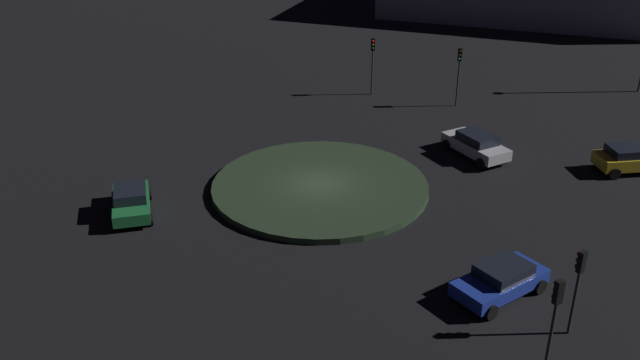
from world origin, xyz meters
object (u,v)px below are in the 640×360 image
car_yellow (629,159)px  traffic_light_northeast (459,65)px  traffic_light_southeast (578,276)px  car_silver (476,144)px  car_blue (501,279)px  car_green (131,201)px  traffic_light_south (554,312)px  traffic_light_northeast_near (373,55)px

car_yellow → traffic_light_northeast: (-6.23, 12.23, 2.24)m
traffic_light_southeast → car_silver: bearing=-37.0°
car_blue → traffic_light_northeast: traffic_light_northeast is taller
car_blue → car_silver: bearing=-132.8°
car_green → traffic_light_south: size_ratio=0.93×
traffic_light_northeast → traffic_light_northeast_near: 6.50m
traffic_light_southeast → traffic_light_south: 3.43m
traffic_light_northeast_near → traffic_light_south: 31.63m
traffic_light_northeast → traffic_light_northeast_near: traffic_light_northeast_near is taller
car_yellow → car_blue: (-12.21, -10.48, -0.03)m
car_yellow → traffic_light_northeast: traffic_light_northeast is taller
car_yellow → traffic_light_northeast: 13.91m
traffic_light_northeast → traffic_light_southeast: traffic_light_northeast is taller
car_green → traffic_light_southeast: bearing=-130.3°
car_yellow → traffic_light_northeast_near: (-11.71, 15.72, 2.26)m
car_green → car_yellow: 28.26m
traffic_light_northeast → traffic_light_northeast_near: bearing=-76.7°
car_yellow → traffic_light_south: (-12.80, -15.89, 2.34)m
car_blue → traffic_light_southeast: size_ratio=1.23×
car_blue → traffic_light_south: (-0.60, -5.41, 2.37)m
car_green → traffic_light_northeast: (22.03, 12.82, 2.30)m
traffic_light_south → traffic_light_southeast: bearing=-60.0°
car_blue → traffic_light_northeast: size_ratio=1.09×
traffic_light_southeast → traffic_light_south: traffic_light_south is taller
traffic_light_northeast → traffic_light_south: size_ratio=0.96×
traffic_light_northeast_near → traffic_light_southeast: bearing=25.5°
car_yellow → traffic_light_northeast: size_ratio=0.93×
car_green → traffic_light_northeast_near: (16.55, 16.30, 2.33)m
car_green → traffic_light_northeast_near: size_ratio=0.96×
traffic_light_northeast → traffic_light_southeast: (-4.30, -25.60, -0.34)m
traffic_light_northeast → car_blue: bearing=31.0°
car_silver → car_green: (-20.20, -4.04, -0.07)m
traffic_light_southeast → traffic_light_south: size_ratio=0.85×
car_yellow → traffic_light_northeast: bearing=118.2°
car_silver → traffic_light_northeast_near: bearing=176.7°
traffic_light_southeast → traffic_light_south: bearing=109.4°
car_silver → traffic_light_northeast: bearing=148.4°
traffic_light_northeast_near → car_yellow: bearing=59.8°
car_silver → car_green: bearing=-98.6°
car_yellow → traffic_light_southeast: size_ratio=1.05×
traffic_light_northeast → car_yellow: bearing=72.7°
traffic_light_southeast → car_blue: bearing=1.6°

